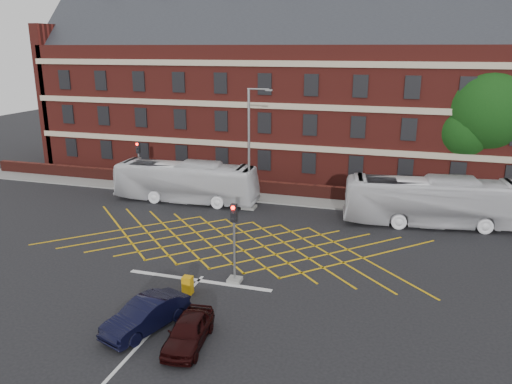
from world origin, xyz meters
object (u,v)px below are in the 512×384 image
(deciduous_tree, at_px, (484,115))
(utility_cabinet, at_px, (188,285))
(traffic_light_near, at_px, (234,250))
(bus_left, at_px, (186,182))
(street_lamp, at_px, (250,169))
(car_maroon, at_px, (189,331))
(direction_signs, at_px, (142,172))
(car_navy, at_px, (146,315))
(bus_right, at_px, (433,202))
(traffic_light_far, at_px, (140,172))

(deciduous_tree, xyz_separation_m, utility_cabinet, (-15.67, -23.41, -6.13))
(traffic_light_near, bearing_deg, utility_cabinet, -133.04)
(traffic_light_near, bearing_deg, bus_left, 124.27)
(street_lamp, bearing_deg, traffic_light_near, -76.10)
(car_maroon, relative_size, street_lamp, 0.40)
(car_maroon, distance_m, direction_signs, 24.92)
(deciduous_tree, height_order, direction_signs, deciduous_tree)
(car_maroon, height_order, deciduous_tree, deciduous_tree)
(traffic_light_near, xyz_separation_m, utility_cabinet, (-1.80, -1.93, -1.30))
(car_navy, bearing_deg, street_lamp, 112.07)
(traffic_light_near, bearing_deg, car_maroon, -89.23)
(direction_signs, relative_size, utility_cabinet, 2.38)
(bus_right, distance_m, deciduous_tree, 11.17)
(traffic_light_far, relative_size, street_lamp, 0.47)
(direction_signs, xyz_separation_m, utility_cabinet, (11.92, -16.71, -0.92))
(utility_cabinet, bearing_deg, street_lamp, 94.80)
(car_navy, xyz_separation_m, street_lamp, (-0.80, 17.40, 2.43))
(direction_signs, distance_m, utility_cabinet, 20.54)
(car_maroon, bearing_deg, direction_signs, 117.80)
(bus_left, distance_m, street_lamp, 5.63)
(car_maroon, bearing_deg, bus_left, 109.03)
(car_maroon, height_order, utility_cabinet, car_maroon)
(bus_left, bearing_deg, traffic_light_near, -147.43)
(bus_right, bearing_deg, traffic_light_near, 132.53)
(car_navy, xyz_separation_m, utility_cabinet, (0.36, 3.49, -0.22))
(deciduous_tree, relative_size, direction_signs, 4.97)
(bus_right, height_order, deciduous_tree, deciduous_tree)
(bus_right, bearing_deg, car_maroon, 143.27)
(car_navy, relative_size, deciduous_tree, 0.38)
(bus_right, xyz_separation_m, utility_cabinet, (-11.91, -14.11, -1.21))
(car_navy, height_order, direction_signs, direction_signs)
(car_navy, distance_m, traffic_light_near, 5.94)
(deciduous_tree, bearing_deg, car_maroon, -116.69)
(car_maroon, bearing_deg, street_lamp, 93.80)
(street_lamp, bearing_deg, car_navy, -87.36)
(car_navy, relative_size, utility_cabinet, 4.49)
(bus_right, xyz_separation_m, car_maroon, (-10.03, -18.14, -1.06))
(traffic_light_near, distance_m, street_lamp, 12.41)
(bus_left, height_order, car_maroon, bus_left)
(traffic_light_far, distance_m, direction_signs, 1.31)
(traffic_light_near, height_order, utility_cabinet, traffic_light_near)
(bus_right, relative_size, traffic_light_far, 2.82)
(bus_left, relative_size, bus_right, 0.95)
(car_maroon, height_order, traffic_light_far, traffic_light_far)
(deciduous_tree, xyz_separation_m, traffic_light_near, (-13.88, -21.48, -4.83))
(bus_left, relative_size, car_maroon, 3.17)
(bus_left, xyz_separation_m, traffic_light_near, (8.38, -12.29, 0.17))
(deciduous_tree, bearing_deg, direction_signs, -166.34)
(traffic_light_far, distance_m, street_lamp, 10.48)
(car_navy, xyz_separation_m, direction_signs, (-11.55, 20.20, 0.70))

